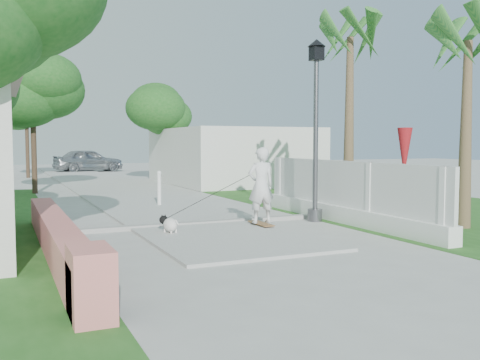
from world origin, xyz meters
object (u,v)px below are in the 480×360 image
bollard (159,187)px  skateboarder (255,187)px  dog (169,224)px  street_lamp (316,123)px  patio_umbrella (404,153)px  parked_car (88,160)px

bollard → skateboarder: skateboarder is taller
bollard → dog: size_ratio=1.86×
street_lamp → patio_umbrella: street_lamp is taller
street_lamp → bollard: bearing=121.0°
street_lamp → parked_car: (-1.70, 25.56, -1.66)m
street_lamp → bollard: street_lamp is taller
bollard → patio_umbrella: patio_umbrella is taller
street_lamp → dog: 4.47m
street_lamp → bollard: 5.56m
street_lamp → dog: street_lamp is taller
patio_umbrella → bollard: bearing=129.9°
skateboarder → parked_car: (0.13, 25.92, -0.17)m
patio_umbrella → dog: patio_umbrella is taller
patio_umbrella → skateboarder: bearing=170.3°
bollard → patio_umbrella: size_ratio=0.47×
street_lamp → bollard: (-2.70, 4.50, -1.84)m
skateboarder → street_lamp: bearing=-167.0°
bollard → parked_car: bearing=87.3°
patio_umbrella → parked_car: bearing=97.7°
patio_umbrella → parked_car: 26.82m
street_lamp → dog: bearing=-173.3°
bollard → patio_umbrella: bearing=-50.1°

